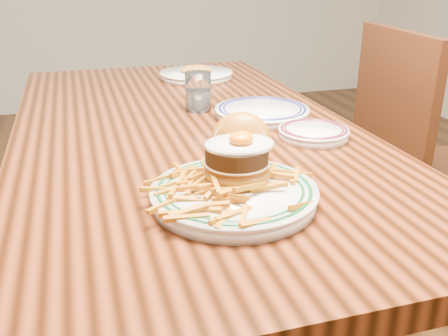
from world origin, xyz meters
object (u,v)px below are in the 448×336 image
object	(u,v)px
chair_right	(419,164)
side_plate	(314,132)
main_plate	(235,179)
table	(185,156)

from	to	relation	value
chair_right	side_plate	distance (m)	0.67
chair_right	side_plate	xyz separation A→B (m)	(-0.55, -0.28, 0.25)
main_plate	side_plate	bearing A→B (deg)	67.58
table	main_plate	distance (m)	0.47
table	chair_right	size ratio (longest dim) A/B	1.68
main_plate	chair_right	bearing A→B (deg)	57.94
chair_right	main_plate	world-z (taller)	chair_right
side_plate	table	bearing A→B (deg)	133.59
table	main_plate	bearing A→B (deg)	-90.95
table	side_plate	distance (m)	0.35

